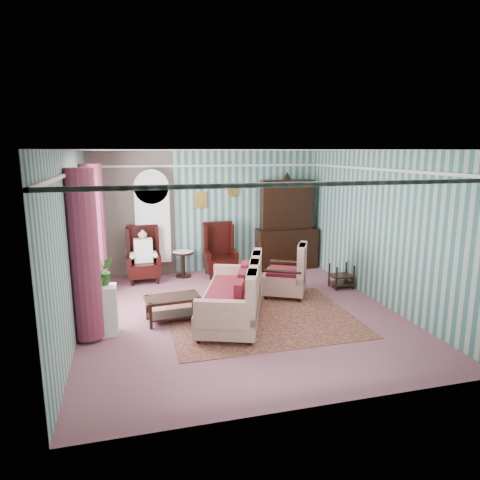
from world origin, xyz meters
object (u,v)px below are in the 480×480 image
object	(u,v)px
sofa	(231,289)
floral_armchair	(285,274)
nest_table	(341,276)
plant_stand	(100,311)
wingback_right	(220,250)
coffee_table	(173,309)
bookcase	(153,229)
wingback_left	(143,254)
seated_woman	(144,256)
round_side_table	(183,264)
dresser_hutch	(287,222)

from	to	relation	value
sofa	floral_armchair	bearing A→B (deg)	-33.72
nest_table	plant_stand	size ratio (longest dim) A/B	0.68
wingback_right	coffee_table	bearing A→B (deg)	-118.91
bookcase	wingback_left	bearing A→B (deg)	-122.66
wingback_right	seated_woman	bearing A→B (deg)	180.00
nest_table	floral_armchair	bearing A→B (deg)	-172.83
sofa	floral_armchair	size ratio (longest dim) A/B	2.35
nest_table	coffee_table	distance (m)	3.81
seated_woman	round_side_table	distance (m)	0.96
bookcase	round_side_table	size ratio (longest dim) A/B	3.73
coffee_table	plant_stand	bearing A→B (deg)	-167.15
bookcase	coffee_table	size ratio (longest dim) A/B	2.42
sofa	coffee_table	distance (m)	1.06
seated_woman	coffee_table	bearing A→B (deg)	-81.30
dresser_hutch	wingback_left	bearing A→B (deg)	-175.59
dresser_hutch	round_side_table	distance (m)	2.75
dresser_hutch	seated_woman	distance (m)	3.56
bookcase	sofa	world-z (taller)	bookcase
plant_stand	coffee_table	world-z (taller)	plant_stand
dresser_hutch	wingback_right	size ratio (longest dim) A/B	1.89
nest_table	plant_stand	xyz separation A→B (m)	(-4.87, -1.20, 0.13)
bookcase	nest_table	size ratio (longest dim) A/B	4.15
wingback_right	seated_woman	size ratio (longest dim) A/B	1.06
seated_woman	plant_stand	distance (m)	2.87
coffee_table	wingback_left	bearing A→B (deg)	98.70
bookcase	dresser_hutch	distance (m)	3.25
wingback_right	floral_armchair	size ratio (longest dim) A/B	1.36
sofa	seated_woman	bearing A→B (deg)	46.57
nest_table	plant_stand	distance (m)	5.02
nest_table	sofa	size ratio (longest dim) A/B	0.25
dresser_hutch	wingback_right	bearing A→B (deg)	-171.23
wingback_left	round_side_table	xyz separation A→B (m)	(0.90, 0.15, -0.33)
dresser_hutch	plant_stand	distance (m)	5.31
seated_woman	sofa	size ratio (longest dim) A/B	0.55
wingback_left	nest_table	size ratio (longest dim) A/B	2.31
wingback_left	seated_woman	xyz separation A→B (m)	(0.00, 0.00, -0.04)
bookcase	wingback_right	xyz separation A→B (m)	(1.50, -0.39, -0.50)
plant_stand	sofa	distance (m)	2.16
plant_stand	sofa	size ratio (longest dim) A/B	0.37
nest_table	bookcase	bearing A→B (deg)	153.08
wingback_right	coffee_table	world-z (taller)	wingback_right
wingback_right	round_side_table	world-z (taller)	wingback_right
wingback_right	round_side_table	distance (m)	0.92
wingback_left	round_side_table	world-z (taller)	wingback_left
plant_stand	coffee_table	size ratio (longest dim) A/B	0.86
floral_armchair	round_side_table	bearing A→B (deg)	71.51
bookcase	seated_woman	bearing A→B (deg)	-122.66
sofa	floral_armchair	xyz separation A→B (m)	(1.36, 1.00, -0.11)
wingback_left	floral_armchair	bearing A→B (deg)	-32.37
nest_table	coffee_table	bearing A→B (deg)	-165.84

